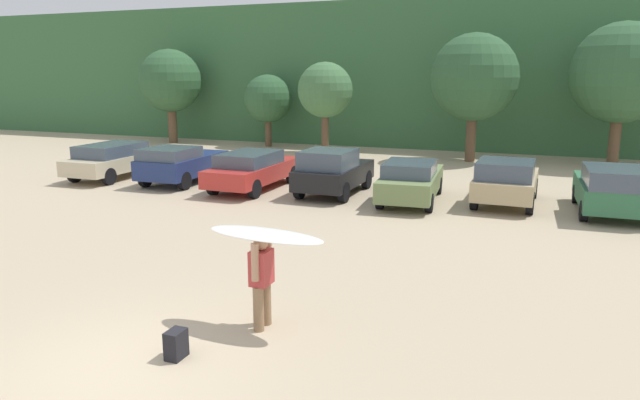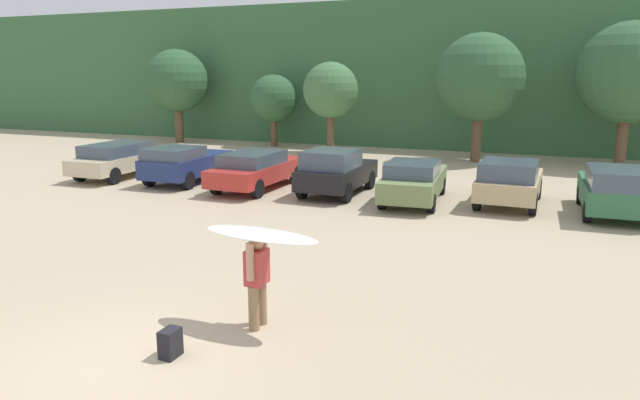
{
  "view_description": "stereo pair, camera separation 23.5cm",
  "coord_description": "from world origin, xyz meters",
  "px_view_note": "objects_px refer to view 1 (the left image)",
  "views": [
    {
      "loc": [
        5.71,
        -6.18,
        4.3
      ],
      "look_at": [
        0.65,
        6.86,
        1.2
      ],
      "focal_mm": 32.31,
      "sensor_mm": 36.0,
      "label": 1
    },
    {
      "loc": [
        5.93,
        -6.09,
        4.3
      ],
      "look_at": [
        0.65,
        6.86,
        1.2
      ],
      "focal_mm": 32.31,
      "sensor_mm": 36.0,
      "label": 2
    }
  ],
  "objects_px": {
    "parked_car_red": "(253,169)",
    "parked_car_tan": "(506,181)",
    "parked_car_forest_green": "(613,189)",
    "surfboard_white": "(265,235)",
    "person_adult": "(262,276)",
    "parked_car_champagne": "(116,159)",
    "parked_car_black": "(333,171)",
    "backpack_dropped": "(176,344)",
    "parked_car_olive_green": "(411,180)",
    "parked_car_navy": "(181,163)"
  },
  "relations": [
    {
      "from": "parked_car_navy",
      "to": "parked_car_olive_green",
      "type": "relative_size",
      "value": 0.89
    },
    {
      "from": "parked_car_black",
      "to": "backpack_dropped",
      "type": "distance_m",
      "value": 12.5
    },
    {
      "from": "parked_car_champagne",
      "to": "parked_car_black",
      "type": "relative_size",
      "value": 1.2
    },
    {
      "from": "parked_car_forest_green",
      "to": "surfboard_white",
      "type": "xyz_separation_m",
      "value": [
        -6.33,
        -11.01,
        0.83
      ]
    },
    {
      "from": "parked_car_black",
      "to": "parked_car_tan",
      "type": "bearing_deg",
      "value": -84.56
    },
    {
      "from": "parked_car_champagne",
      "to": "parked_car_navy",
      "type": "relative_size",
      "value": 1.17
    },
    {
      "from": "person_adult",
      "to": "surfboard_white",
      "type": "relative_size",
      "value": 0.74
    },
    {
      "from": "parked_car_navy",
      "to": "parked_car_tan",
      "type": "xyz_separation_m",
      "value": [
        12.26,
        0.65,
        0.01
      ]
    },
    {
      "from": "surfboard_white",
      "to": "parked_car_tan",
      "type": "bearing_deg",
      "value": -100.4
    },
    {
      "from": "parked_car_olive_green",
      "to": "parked_car_forest_green",
      "type": "relative_size",
      "value": 1.15
    },
    {
      "from": "parked_car_red",
      "to": "parked_car_tan",
      "type": "xyz_separation_m",
      "value": [
        9.04,
        0.66,
        0.04
      ]
    },
    {
      "from": "parked_car_olive_green",
      "to": "surfboard_white",
      "type": "distance_m",
      "value": 10.71
    },
    {
      "from": "parked_car_red",
      "to": "parked_car_olive_green",
      "type": "xyz_separation_m",
      "value": [
        6.01,
        -0.02,
        -0.03
      ]
    },
    {
      "from": "parked_car_red",
      "to": "parked_car_olive_green",
      "type": "height_order",
      "value": "parked_car_red"
    },
    {
      "from": "parked_car_tan",
      "to": "person_adult",
      "type": "xyz_separation_m",
      "value": [
        -3.23,
        -11.39,
        0.11
      ]
    },
    {
      "from": "parked_car_olive_green",
      "to": "parked_car_tan",
      "type": "distance_m",
      "value": 3.1
    },
    {
      "from": "parked_car_olive_green",
      "to": "parked_car_red",
      "type": "bearing_deg",
      "value": 85.47
    },
    {
      "from": "parked_car_champagne",
      "to": "parked_car_black",
      "type": "xyz_separation_m",
      "value": [
        9.64,
        0.03,
        0.07
      ]
    },
    {
      "from": "parked_car_champagne",
      "to": "parked_car_red",
      "type": "bearing_deg",
      "value": -91.94
    },
    {
      "from": "parked_car_black",
      "to": "backpack_dropped",
      "type": "xyz_separation_m",
      "value": [
        1.93,
        -12.33,
        -0.63
      ]
    },
    {
      "from": "parked_car_olive_green",
      "to": "surfboard_white",
      "type": "relative_size",
      "value": 2.06
    },
    {
      "from": "parked_car_black",
      "to": "parked_car_olive_green",
      "type": "distance_m",
      "value": 2.88
    },
    {
      "from": "parked_car_navy",
      "to": "parked_car_olive_green",
      "type": "distance_m",
      "value": 9.23
    },
    {
      "from": "parked_car_champagne",
      "to": "surfboard_white",
      "type": "bearing_deg",
      "value": -132.09
    },
    {
      "from": "person_adult",
      "to": "parked_car_navy",
      "type": "bearing_deg",
      "value": -50.07
    },
    {
      "from": "parked_car_navy",
      "to": "parked_car_tan",
      "type": "height_order",
      "value": "parked_car_tan"
    },
    {
      "from": "parked_car_navy",
      "to": "parked_car_champagne",
      "type": "bearing_deg",
      "value": 86.63
    },
    {
      "from": "parked_car_navy",
      "to": "surfboard_white",
      "type": "bearing_deg",
      "value": -141.35
    },
    {
      "from": "parked_car_champagne",
      "to": "parked_car_black",
      "type": "height_order",
      "value": "parked_car_black"
    },
    {
      "from": "parked_car_black",
      "to": "person_adult",
      "type": "distance_m",
      "value": 11.19
    },
    {
      "from": "parked_car_olive_green",
      "to": "backpack_dropped",
      "type": "distance_m",
      "value": 12.22
    },
    {
      "from": "parked_car_red",
      "to": "parked_car_black",
      "type": "distance_m",
      "value": 3.14
    },
    {
      "from": "person_adult",
      "to": "parked_car_red",
      "type": "bearing_deg",
      "value": -61.69
    },
    {
      "from": "parked_car_red",
      "to": "parked_car_olive_green",
      "type": "distance_m",
      "value": 6.01
    },
    {
      "from": "parked_car_forest_green",
      "to": "parked_car_champagne",
      "type": "bearing_deg",
      "value": 88.41
    },
    {
      "from": "parked_car_tan",
      "to": "parked_car_red",
      "type": "bearing_deg",
      "value": 95.31
    },
    {
      "from": "parked_car_black",
      "to": "person_adult",
      "type": "relative_size",
      "value": 2.41
    },
    {
      "from": "parked_car_tan",
      "to": "parked_car_champagne",
      "type": "bearing_deg",
      "value": 93.16
    },
    {
      "from": "parked_car_navy",
      "to": "parked_car_forest_green",
      "type": "height_order",
      "value": "parked_car_forest_green"
    },
    {
      "from": "parked_car_navy",
      "to": "backpack_dropped",
      "type": "xyz_separation_m",
      "value": [
        8.28,
        -12.2,
        -0.58
      ]
    },
    {
      "from": "parked_car_black",
      "to": "surfboard_white",
      "type": "height_order",
      "value": "surfboard_white"
    },
    {
      "from": "backpack_dropped",
      "to": "parked_car_forest_green",
      "type": "bearing_deg",
      "value": 60.34
    },
    {
      "from": "backpack_dropped",
      "to": "parked_car_olive_green",
      "type": "bearing_deg",
      "value": 85.54
    },
    {
      "from": "parked_car_tan",
      "to": "parked_car_navy",
      "type": "bearing_deg",
      "value": 94.15
    },
    {
      "from": "parked_car_black",
      "to": "parked_car_olive_green",
      "type": "height_order",
      "value": "parked_car_black"
    },
    {
      "from": "parked_car_navy",
      "to": "parked_car_tan",
      "type": "relative_size",
      "value": 1.03
    },
    {
      "from": "person_adult",
      "to": "surfboard_white",
      "type": "height_order",
      "value": "surfboard_white"
    },
    {
      "from": "parked_car_red",
      "to": "parked_car_forest_green",
      "type": "relative_size",
      "value": 1.2
    },
    {
      "from": "parked_car_red",
      "to": "parked_car_champagne",
      "type": "bearing_deg",
      "value": 89.3
    },
    {
      "from": "parked_car_forest_green",
      "to": "person_adult",
      "type": "relative_size",
      "value": 2.42
    }
  ]
}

